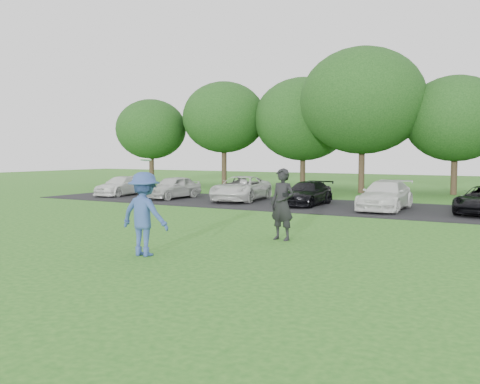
# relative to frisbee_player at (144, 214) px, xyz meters

# --- Properties ---
(ground) EXTENTS (100.00, 100.00, 0.00)m
(ground) POSITION_rel_frisbee_player_xyz_m (0.58, 0.02, -0.99)
(ground) COLOR #24621C
(ground) RESTS_ON ground
(parking_lot) EXTENTS (32.00, 6.50, 0.03)m
(parking_lot) POSITION_rel_frisbee_player_xyz_m (0.58, 13.02, -0.97)
(parking_lot) COLOR black
(parking_lot) RESTS_ON ground
(frisbee_player) EXTENTS (1.29, 0.76, 2.31)m
(frisbee_player) POSITION_rel_frisbee_player_xyz_m (0.00, 0.00, 0.00)
(frisbee_player) COLOR #334D90
(frisbee_player) RESTS_ON ground
(camera_bystander) EXTENTS (0.79, 0.59, 1.99)m
(camera_bystander) POSITION_rel_frisbee_player_xyz_m (1.86, 3.63, 0.01)
(camera_bystander) COLOR black
(camera_bystander) RESTS_ON ground
(parked_cars) EXTENTS (27.76, 5.05, 1.22)m
(parked_cars) POSITION_rel_frisbee_player_xyz_m (0.57, 12.96, -0.38)
(parked_cars) COLOR white
(parked_cars) RESTS_ON parking_lot
(tree_row) EXTENTS (42.39, 9.85, 8.64)m
(tree_row) POSITION_rel_frisbee_player_xyz_m (2.09, 22.78, 3.92)
(tree_row) COLOR #38281C
(tree_row) RESTS_ON ground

